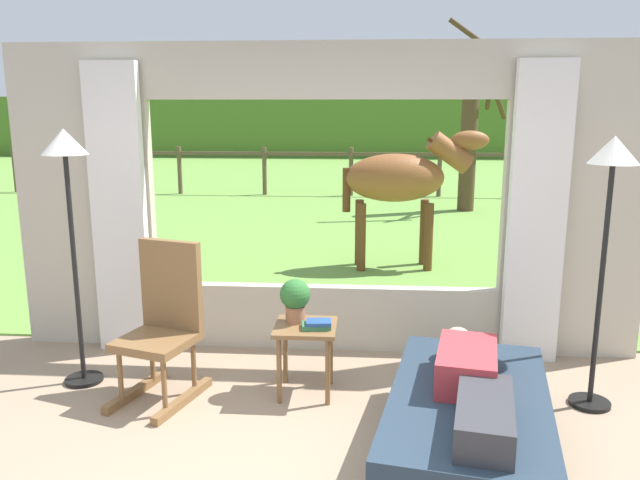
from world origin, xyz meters
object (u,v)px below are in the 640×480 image
floor_lamp_left (67,181)px  floor_lamp_right (610,192)px  recliner_sofa (468,426)px  reclining_person (472,381)px  side_table (306,338)px  potted_plant (295,298)px  pasture_tree (471,125)px  horse (401,179)px  book_stack (317,324)px  rocking_chair (164,322)px

floor_lamp_left → floor_lamp_right: 3.70m
floor_lamp_right → recliner_sofa: bearing=-141.6°
reclining_person → side_table: reclining_person is taller
reclining_person → potted_plant: potted_plant is taller
reclining_person → floor_lamp_right: size_ratio=0.77×
reclining_person → pasture_tree: pasture_tree is taller
floor_lamp_left → floor_lamp_right: (3.70, -0.11, -0.03)m
recliner_sofa → horse: 4.54m
book_stack → floor_lamp_left: 2.04m
pasture_tree → side_table: bearing=-106.4°
book_stack → rocking_chair: bearing=-178.4°
side_table → horse: bearing=76.7°
pasture_tree → floor_lamp_right: bearing=-92.8°
recliner_sofa → floor_lamp_right: floor_lamp_right is taller
side_table → potted_plant: bearing=143.1°
floor_lamp_right → floor_lamp_left: bearing=178.3°
reclining_person → book_stack: reclining_person is taller
floor_lamp_left → horse: 4.40m
pasture_tree → book_stack: bearing=-105.7°
side_table → pasture_tree: bearing=73.6°
recliner_sofa → floor_lamp_left: size_ratio=0.97×
rocking_chair → horse: size_ratio=0.62×
pasture_tree → potted_plant: bearing=-107.0°
side_table → floor_lamp_right: size_ratio=0.28×
recliner_sofa → horse: bearing=102.9°
recliner_sofa → pasture_tree: size_ratio=0.52×
floor_lamp_left → floor_lamp_right: bearing=-1.7°
pasture_tree → reclining_person: bearing=-98.6°
side_table → floor_lamp_right: floor_lamp_right is taller
book_stack → floor_lamp_left: (-1.79, 0.13, 0.98)m
floor_lamp_left → horse: floor_lamp_left is taller
potted_plant → pasture_tree: bearing=73.0°
floor_lamp_left → pasture_tree: bearing=63.1°
floor_lamp_right → horse: (-1.15, 3.67, -0.35)m
recliner_sofa → horse: (-0.18, 4.43, 0.94)m
reclining_person → horse: size_ratio=0.79×
recliner_sofa → reclining_person: size_ratio=1.28×
recliner_sofa → book_stack: book_stack is taller
reclining_person → horse: bearing=102.9°
reclining_person → side_table: (-1.03, 0.86, -0.10)m
rocking_chair → reclining_person: bearing=-3.5°
side_table → pasture_tree: (2.40, 8.17, 1.26)m
pasture_tree → recliner_sofa: bearing=-98.7°
rocking_chair → book_stack: size_ratio=5.14×
rocking_chair → book_stack: 1.09m
rocking_chair → side_table: size_ratio=2.15×
reclining_person → rocking_chair: size_ratio=1.28×
rocking_chair → side_table: bearing=22.1°
reclining_person → floor_lamp_left: bearing=171.9°
book_stack → floor_lamp_right: 2.14m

